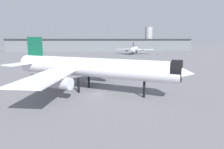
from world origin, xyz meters
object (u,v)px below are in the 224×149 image
object	(u,v)px
airliner_near_gate	(90,68)
traffic_cone_near_nose	(66,74)
airliner_far_taxiway	(135,49)
service_truck_front	(51,71)

from	to	relation	value
airliner_near_gate	traffic_cone_near_nose	size ratio (longest dim) A/B	80.08
traffic_cone_near_nose	airliner_far_taxiway	bearing A→B (deg)	72.43
airliner_near_gate	airliner_far_taxiway	bearing A→B (deg)	102.04
service_truck_front	traffic_cone_near_nose	size ratio (longest dim) A/B	8.57
airliner_far_taxiway	traffic_cone_near_nose	bearing A→B (deg)	173.22
airliner_near_gate	airliner_far_taxiway	distance (m)	149.62
airliner_far_taxiway	service_truck_front	xyz separation A→B (m)	(-44.55, -122.31, -3.67)
airliner_far_taxiway	service_truck_front	size ratio (longest dim) A/B	7.36
airliner_far_taxiway	traffic_cone_near_nose	size ratio (longest dim) A/B	63.04
airliner_near_gate	traffic_cone_near_nose	bearing A→B (deg)	140.42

